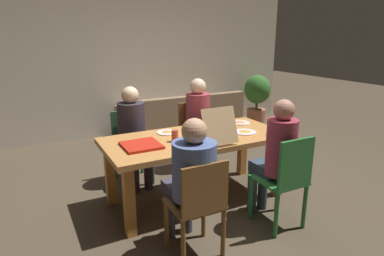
{
  "coord_description": "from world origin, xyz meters",
  "views": [
    {
      "loc": [
        -1.62,
        -2.98,
        1.8
      ],
      "look_at": [
        0.0,
        0.1,
        0.81
      ],
      "focal_mm": 31.07,
      "sensor_mm": 36.0,
      "label": 1
    }
  ],
  "objects_px": {
    "pizza_box_0": "(141,145)",
    "couch": "(181,120)",
    "chair_1": "(131,143)",
    "plate_0": "(245,132)",
    "chair_2": "(195,131)",
    "plate_1": "(167,132)",
    "plate_2": "(240,122)",
    "drinking_glass_1": "(272,130)",
    "chair_0": "(286,179)",
    "chair_3": "(199,204)",
    "person_0": "(276,153)",
    "potted_plant": "(257,94)",
    "pizza_box_1": "(209,135)",
    "person_2": "(200,117)",
    "dining_table": "(196,145)",
    "person_1": "(133,128)",
    "drinking_glass_0": "(175,136)",
    "person_3": "(191,174)"
  },
  "relations": [
    {
      "from": "person_1",
      "to": "potted_plant",
      "type": "distance_m",
      "value": 3.69
    },
    {
      "from": "plate_0",
      "to": "plate_2",
      "type": "relative_size",
      "value": 1.03
    },
    {
      "from": "plate_1",
      "to": "potted_plant",
      "type": "relative_size",
      "value": 0.24
    },
    {
      "from": "pizza_box_0",
      "to": "pizza_box_1",
      "type": "relative_size",
      "value": 0.72
    },
    {
      "from": "person_3",
      "to": "plate_2",
      "type": "height_order",
      "value": "person_3"
    },
    {
      "from": "pizza_box_0",
      "to": "chair_2",
      "type": "bearing_deg",
      "value": 40.43
    },
    {
      "from": "person_0",
      "to": "person_3",
      "type": "relative_size",
      "value": 1.05
    },
    {
      "from": "person_2",
      "to": "plate_0",
      "type": "distance_m",
      "value": 0.88
    },
    {
      "from": "plate_0",
      "to": "pizza_box_0",
      "type": "bearing_deg",
      "value": 176.01
    },
    {
      "from": "person_3",
      "to": "couch",
      "type": "xyz_separation_m",
      "value": [
        1.42,
        3.12,
        -0.43
      ]
    },
    {
      "from": "person_1",
      "to": "drinking_glass_0",
      "type": "relative_size",
      "value": 9.91
    },
    {
      "from": "person_1",
      "to": "pizza_box_0",
      "type": "height_order",
      "value": "person_1"
    },
    {
      "from": "person_0",
      "to": "person_2",
      "type": "bearing_deg",
      "value": 90.0
    },
    {
      "from": "plate_0",
      "to": "potted_plant",
      "type": "xyz_separation_m",
      "value": [
        2.24,
        2.59,
        -0.17
      ]
    },
    {
      "from": "chair_2",
      "to": "plate_1",
      "type": "relative_size",
      "value": 3.88
    },
    {
      "from": "person_3",
      "to": "drinking_glass_1",
      "type": "bearing_deg",
      "value": 20.11
    },
    {
      "from": "person_0",
      "to": "chair_1",
      "type": "bearing_deg",
      "value": 119.83
    },
    {
      "from": "chair_0",
      "to": "chair_3",
      "type": "xyz_separation_m",
      "value": [
        -0.92,
        -0.01,
        -0.02
      ]
    },
    {
      "from": "plate_2",
      "to": "drinking_glass_1",
      "type": "height_order",
      "value": "drinking_glass_1"
    },
    {
      "from": "person_0",
      "to": "potted_plant",
      "type": "bearing_deg",
      "value": 54.03
    },
    {
      "from": "dining_table",
      "to": "plate_2",
      "type": "height_order",
      "value": "plate_2"
    },
    {
      "from": "dining_table",
      "to": "chair_3",
      "type": "relative_size",
      "value": 2.27
    },
    {
      "from": "dining_table",
      "to": "chair_2",
      "type": "bearing_deg",
      "value": 62.74
    },
    {
      "from": "person_0",
      "to": "potted_plant",
      "type": "relative_size",
      "value": 1.26
    },
    {
      "from": "chair_0",
      "to": "potted_plant",
      "type": "xyz_separation_m",
      "value": [
        2.33,
        3.36,
        0.07
      ]
    },
    {
      "from": "dining_table",
      "to": "person_0",
      "type": "bearing_deg",
      "value": -58.41
    },
    {
      "from": "pizza_box_0",
      "to": "couch",
      "type": "xyz_separation_m",
      "value": [
        1.59,
        2.39,
        -0.49
      ]
    },
    {
      "from": "chair_0",
      "to": "couch",
      "type": "distance_m",
      "value": 3.29
    },
    {
      "from": "person_0",
      "to": "person_3",
      "type": "bearing_deg",
      "value": -177.91
    },
    {
      "from": "person_0",
      "to": "drinking_glass_0",
      "type": "relative_size",
      "value": 10.19
    },
    {
      "from": "plate_1",
      "to": "plate_2",
      "type": "distance_m",
      "value": 0.96
    },
    {
      "from": "pizza_box_0",
      "to": "plate_1",
      "type": "relative_size",
      "value": 1.54
    },
    {
      "from": "person_1",
      "to": "drinking_glass_0",
      "type": "distance_m",
      "value": 0.81
    },
    {
      "from": "plate_0",
      "to": "plate_1",
      "type": "height_order",
      "value": "same"
    },
    {
      "from": "person_2",
      "to": "person_1",
      "type": "bearing_deg",
      "value": -178.72
    },
    {
      "from": "drinking_glass_1",
      "to": "couch",
      "type": "distance_m",
      "value": 2.73
    },
    {
      "from": "plate_2",
      "to": "potted_plant",
      "type": "distance_m",
      "value": 3.04
    },
    {
      "from": "chair_1",
      "to": "couch",
      "type": "bearing_deg",
      "value": 46.09
    },
    {
      "from": "chair_1",
      "to": "plate_0",
      "type": "bearing_deg",
      "value": -44.44
    },
    {
      "from": "person_1",
      "to": "drinking_glass_0",
      "type": "xyz_separation_m",
      "value": [
        0.19,
        -0.78,
        0.09
      ]
    },
    {
      "from": "pizza_box_0",
      "to": "pizza_box_1",
      "type": "xyz_separation_m",
      "value": [
        0.69,
        -0.13,
        0.04
      ]
    },
    {
      "from": "chair_3",
      "to": "person_2",
      "type": "bearing_deg",
      "value": 60.91
    },
    {
      "from": "plate_0",
      "to": "potted_plant",
      "type": "relative_size",
      "value": 0.25
    },
    {
      "from": "plate_2",
      "to": "drinking_glass_1",
      "type": "bearing_deg",
      "value": -86.81
    },
    {
      "from": "dining_table",
      "to": "chair_1",
      "type": "bearing_deg",
      "value": 118.28
    },
    {
      "from": "person_1",
      "to": "person_2",
      "type": "height_order",
      "value": "person_2"
    },
    {
      "from": "pizza_box_1",
      "to": "drinking_glass_1",
      "type": "xyz_separation_m",
      "value": [
        0.71,
        -0.14,
        -0.0
      ]
    },
    {
      "from": "plate_1",
      "to": "plate_2",
      "type": "xyz_separation_m",
      "value": [
        0.96,
        -0.03,
        0.0
      ]
    },
    {
      "from": "pizza_box_1",
      "to": "person_1",
      "type": "bearing_deg",
      "value": 119.99
    },
    {
      "from": "plate_1",
      "to": "potted_plant",
      "type": "xyz_separation_m",
      "value": [
        3.01,
        2.2,
        -0.17
      ]
    }
  ]
}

